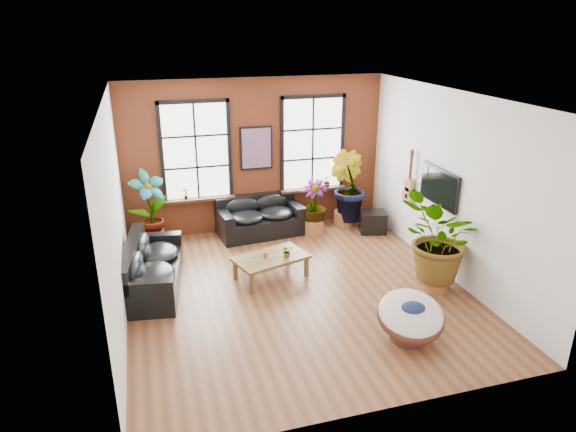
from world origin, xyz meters
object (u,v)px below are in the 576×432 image
sofa_left (149,268)px  papasan_chair (411,317)px  sofa_back (260,217)px  coffee_table (271,259)px

sofa_left → papasan_chair: 4.71m
sofa_back → coffee_table: (-0.29, -2.20, -0.01)m
coffee_table → papasan_chair: size_ratio=1.29×
sofa_back → sofa_left: bearing=-148.2°
sofa_left → papasan_chair: (3.79, -2.80, -0.00)m
sofa_left → coffee_table: bearing=-87.0°
coffee_table → papasan_chair: bearing=-76.6°
sofa_left → sofa_back: bearing=-43.5°
sofa_left → papasan_chair: size_ratio=1.95×
sofa_back → coffee_table: sofa_back is taller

